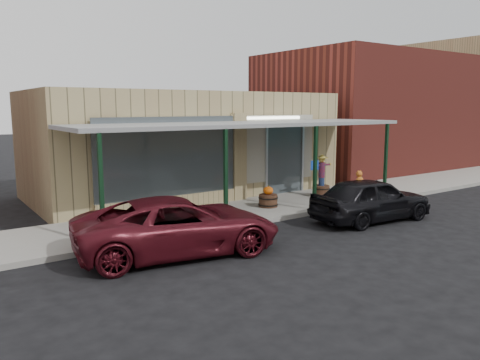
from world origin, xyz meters
TOP-DOWN VIEW (x-y plane):
  - ground at (0.00, 0.00)m, footprint 120.00×120.00m
  - sidewalk at (0.00, 3.60)m, footprint 40.00×3.20m
  - storefront at (-0.00, 8.16)m, footprint 12.00×6.25m
  - awning at (0.00, 3.56)m, footprint 12.00×3.00m
  - block_buildings_near at (2.01, 9.20)m, footprint 61.00×8.00m
  - barrel_scarecrow at (3.71, 3.75)m, footprint 1.01×0.68m
  - barrel_pumpkin at (0.79, 3.41)m, footprint 0.80×0.80m
  - handicap_sign at (2.21, 2.60)m, footprint 0.34×0.06m
  - parked_sedan at (2.59, 0.38)m, footprint 4.29×2.01m
  - car_maroon at (-4.01, 0.90)m, footprint 5.43×3.20m

SIDE VIEW (x-z plane):
  - ground at x=0.00m, z-range 0.00..0.00m
  - sidewalk at x=0.00m, z-range 0.00..0.15m
  - barrel_pumpkin at x=0.79m, z-range 0.04..0.81m
  - car_maroon at x=-4.01m, z-range 0.00..1.42m
  - barrel_scarecrow at x=3.71m, z-range -0.12..1.54m
  - parked_sedan at x=2.59m, z-range -0.06..1.48m
  - handicap_sign at x=2.21m, z-range 0.38..2.00m
  - storefront at x=0.00m, z-range -0.01..4.19m
  - awning at x=0.00m, z-range 1.49..4.53m
  - block_buildings_near at x=2.01m, z-range -0.23..7.77m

